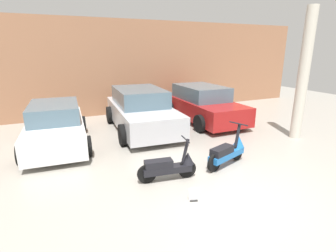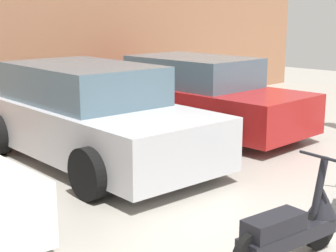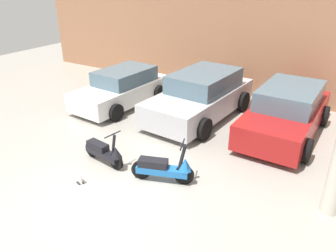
{
  "view_description": "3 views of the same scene",
  "coord_description": "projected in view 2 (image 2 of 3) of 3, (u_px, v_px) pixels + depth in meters",
  "views": [
    {
      "loc": [
        -3.07,
        -3.77,
        2.87
      ],
      "look_at": [
        -0.02,
        2.94,
        0.7
      ],
      "focal_mm": 28.0,
      "sensor_mm": 36.0,
      "label": 1
    },
    {
      "loc": [
        -4.76,
        -1.17,
        2.29
      ],
      "look_at": [
        -0.54,
        3.02,
        0.95
      ],
      "focal_mm": 55.0,
      "sensor_mm": 36.0,
      "label": 2
    },
    {
      "loc": [
        4.31,
        -4.12,
        4.43
      ],
      "look_at": [
        0.12,
        2.68,
        0.66
      ],
      "focal_mm": 35.0,
      "sensor_mm": 36.0,
      "label": 3
    }
  ],
  "objects": [
    {
      "name": "car_rear_right",
      "position": [
        200.0,
        96.0,
        9.89
      ],
      "size": [
        2.09,
        4.23,
        1.43
      ],
      "rotation": [
        0.0,
        0.0,
        -1.59
      ],
      "color": "maroon",
      "rests_on": "ground_plane"
    },
    {
      "name": "scooter_front_left",
      "position": [
        293.0,
        226.0,
        4.76
      ],
      "size": [
        1.37,
        0.51,
        0.96
      ],
      "rotation": [
        0.0,
        0.0,
        -0.14
      ],
      "color": "black",
      "rests_on": "ground_plane"
    },
    {
      "name": "car_rear_center",
      "position": [
        90.0,
        116.0,
        7.9
      ],
      "size": [
        2.36,
        4.51,
        1.49
      ],
      "rotation": [
        0.0,
        0.0,
        -1.64
      ],
      "color": "#B7B7BC",
      "rests_on": "ground_plane"
    },
    {
      "name": "wall_back",
      "position": [
        1.0,
        23.0,
        9.63
      ],
      "size": [
        19.6,
        0.12,
        4.13
      ],
      "primitive_type": "cube",
      "color": "#9E6B4C",
      "rests_on": "ground_plane"
    }
  ]
}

